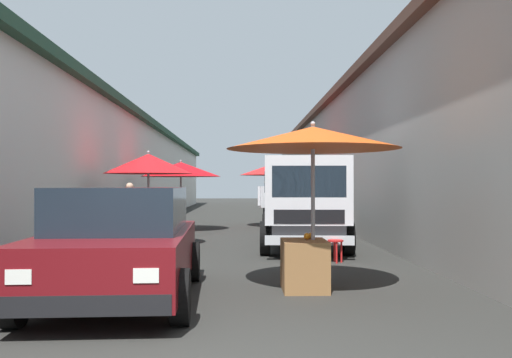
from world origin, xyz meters
TOP-DOWN VIEW (x-y plane):
  - ground at (13.50, 0.00)m, footprint 90.00×90.00m
  - building_left_whitewash at (15.75, 6.99)m, footprint 49.80×7.50m
  - building_right_concrete at (15.75, -6.99)m, footprint 49.80×7.50m
  - fruit_stall_far_right at (9.65, 2.04)m, footprint 2.17×2.17m
  - fruit_stall_near_left at (15.76, -1.61)m, footprint 2.87×2.87m
  - fruit_stall_far_left at (4.05, -1.22)m, footprint 2.47×2.47m
  - fruit_stall_mid_lane at (14.21, 1.81)m, footprint 2.61×2.61m
  - hatchback_car at (3.46, 1.34)m, footprint 3.98×2.05m
  - delivery_truck at (8.49, -1.63)m, footprint 5.01×2.17m
  - vendor_by_crates at (12.24, -0.99)m, footprint 0.38×0.61m
  - vendor_in_shade at (11.05, 2.80)m, footprint 0.40×0.55m
  - parked_scooter at (14.82, -2.98)m, footprint 1.68×0.54m
  - plastic_stool at (6.72, -2.02)m, footprint 0.30×0.30m

SIDE VIEW (x-z plane):
  - ground at x=13.50m, z-range 0.00..0.00m
  - plastic_stool at x=6.72m, z-range 0.11..0.54m
  - parked_scooter at x=14.82m, z-range -0.12..1.02m
  - hatchback_car at x=3.46m, z-range 0.01..1.46m
  - vendor_in_shade at x=11.05m, z-range 0.11..1.66m
  - vendor_by_crates at x=12.24m, z-range 0.14..1.82m
  - delivery_truck at x=8.49m, z-range 0.00..2.08m
  - fruit_stall_far_right at x=9.65m, z-range 0.63..2.96m
  - fruit_stall_mid_lane at x=14.21m, z-range 0.64..2.96m
  - fruit_stall_far_left at x=4.05m, z-range 0.68..3.07m
  - fruit_stall_near_left at x=15.76m, z-range 0.71..3.13m
  - building_left_whitewash at x=15.75m, z-range 0.01..4.12m
  - building_right_concrete at x=15.75m, z-range 0.01..4.78m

